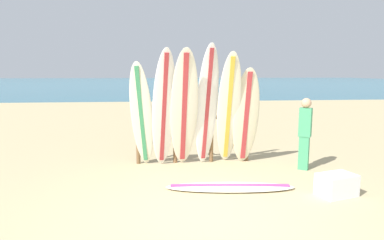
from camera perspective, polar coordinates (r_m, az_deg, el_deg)
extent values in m
plane|color=tan|center=(4.79, 3.36, -16.66)|extent=(120.00, 120.00, 0.00)
cube|color=teal|center=(62.32, -4.87, 6.60)|extent=(120.00, 80.00, 0.01)
cylinder|color=brown|center=(7.31, -9.43, -3.07)|extent=(0.09, 0.09, 1.17)
cylinder|color=brown|center=(7.30, -2.98, -2.98)|extent=(0.09, 0.09, 1.17)
cylinder|color=brown|center=(7.38, 3.40, -2.86)|extent=(0.09, 0.09, 1.17)
cylinder|color=brown|center=(7.54, 9.57, -2.71)|extent=(0.09, 0.09, 1.17)
cylinder|color=brown|center=(7.25, 0.23, 0.45)|extent=(2.56, 0.08, 0.08)
ellipsoid|color=silver|center=(6.92, -8.80, 0.81)|extent=(0.59, 0.77, 2.25)
cube|color=#388C59|center=(6.92, -8.80, 0.81)|extent=(0.21, 0.66, 2.07)
ellipsoid|color=white|center=(6.75, -4.96, 1.80)|extent=(0.63, 0.89, 2.51)
cube|color=#B73338|center=(6.75, -4.96, 1.80)|extent=(0.23, 0.77, 2.31)
ellipsoid|color=silver|center=(6.77, -1.38, 1.85)|extent=(0.62, 0.94, 2.51)
cube|color=#B73338|center=(6.77, -1.38, 1.85)|extent=(0.15, 0.85, 2.31)
ellipsoid|color=white|center=(6.95, 2.63, 2.47)|extent=(0.59, 0.72, 2.62)
cube|color=#B73338|center=(6.95, 2.63, 2.47)|extent=(0.20, 0.61, 2.41)
ellipsoid|color=silver|center=(7.04, 6.44, 1.81)|extent=(0.53, 0.88, 2.45)
cube|color=gold|center=(7.04, 6.44, 1.81)|extent=(0.11, 0.81, 2.26)
ellipsoid|color=beige|center=(7.18, 9.40, 0.59)|extent=(0.59, 0.54, 2.13)
cube|color=#B73338|center=(7.18, 9.40, 0.59)|extent=(0.12, 0.50, 1.96)
ellipsoid|color=white|center=(5.86, 6.66, -11.55)|extent=(2.29, 0.72, 0.07)
cube|color=#A53F8C|center=(5.86, 6.66, -11.55)|extent=(2.08, 0.29, 0.08)
cube|color=#3F9966|center=(7.22, 18.94, -5.48)|extent=(0.24, 0.22, 0.70)
cube|color=#3F9966|center=(7.09, 19.20, -0.39)|extent=(0.28, 0.26, 0.59)
sphere|color=tan|center=(7.05, 19.35, 2.82)|extent=(0.20, 0.20, 0.20)
cube|color=#333842|center=(42.30, 2.73, 5.98)|extent=(2.57, 1.28, 0.35)
cube|color=silver|center=(42.29, 2.73, 6.46)|extent=(0.97, 0.76, 0.36)
cube|color=white|center=(5.99, 23.95, -10.31)|extent=(0.69, 0.55, 0.36)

